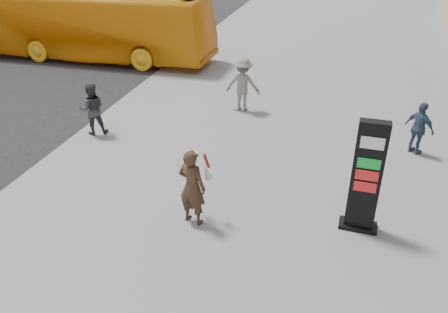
% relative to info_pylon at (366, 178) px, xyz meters
% --- Properties ---
extents(ground, '(100.00, 100.00, 0.00)m').
position_rel_info_pylon_xyz_m(ground, '(-3.43, -1.36, -1.23)').
color(ground, '#9E9EA3').
extents(info_pylon, '(0.82, 0.45, 2.47)m').
position_rel_info_pylon_xyz_m(info_pylon, '(0.00, 0.00, 0.00)').
color(info_pylon, black).
rests_on(info_pylon, ground).
extents(woman, '(0.77, 0.73, 1.75)m').
position_rel_info_pylon_xyz_m(woman, '(-3.49, -0.61, -0.34)').
color(woman, '#3D2B1A').
rests_on(woman, ground).
extents(bus, '(11.84, 3.17, 3.27)m').
position_rel_info_pylon_xyz_m(bus, '(-12.13, 11.01, 0.40)').
color(bus, '#EFA617').
rests_on(bus, road).
extents(pedestrian_a, '(0.98, 0.91, 1.61)m').
position_rel_info_pylon_xyz_m(pedestrian_a, '(-7.84, 3.06, -0.43)').
color(pedestrian_a, '#323138').
rests_on(pedestrian_a, ground).
extents(pedestrian_b, '(1.22, 0.72, 1.85)m').
position_rel_info_pylon_xyz_m(pedestrian_b, '(-3.79, 6.12, -0.31)').
color(pedestrian_b, gray).
rests_on(pedestrian_b, ground).
extents(pedestrian_c, '(0.90, 0.88, 1.52)m').
position_rel_info_pylon_xyz_m(pedestrian_c, '(1.65, 4.01, -0.47)').
color(pedestrian_c, '#344A5F').
rests_on(pedestrian_c, ground).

